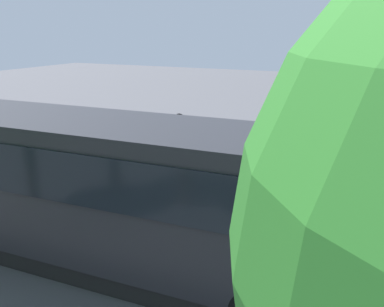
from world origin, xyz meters
The scene contains 13 objects.
ground_plane centered at (0.00, 0.00, 0.00)m, with size 80.00×80.00×0.00m, color #4C4C51.
tour_bus centered at (0.92, 5.26, 1.65)m, with size 10.82×2.90×3.25m.
spectator_far_left centered at (-1.05, 2.25, 1.02)m, with size 0.57×0.33×1.72m.
spectator_left centered at (-0.02, 2.09, 0.99)m, with size 0.58×0.34×1.68m.
spectator_centre centered at (1.15, 2.40, 1.01)m, with size 0.57×0.38×1.70m.
spectator_right centered at (2.27, 2.22, 1.02)m, with size 0.58×0.36×1.70m.
parked_motorcycle_silver centered at (0.31, 3.08, 0.48)m, with size 2.05×0.58×0.99m.
stunt_motorcycle centered at (2.66, -2.95, 1.05)m, with size 1.88×0.76×1.86m.
traffic_cone centered at (0.16, -3.47, 0.30)m, with size 0.34×0.34×0.63m.
bay_line_b centered at (-2.33, -1.83, 0.00)m, with size 0.27×4.39×0.01m.
bay_line_c centered at (0.27, -1.83, 0.00)m, with size 0.24×3.65×0.01m.
bay_line_d centered at (2.86, -1.83, 0.00)m, with size 0.26×4.22×0.01m.
bay_line_e centered at (5.46, -1.83, 0.00)m, with size 0.26×4.00×0.01m.
Camera 1 is at (-4.64, 12.34, 5.10)m, focal length 40.45 mm.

